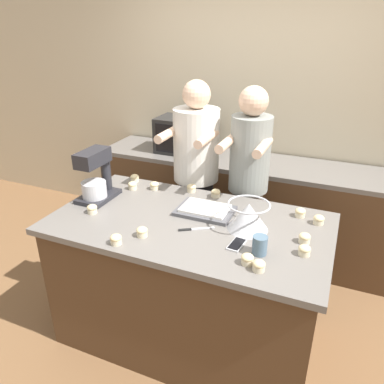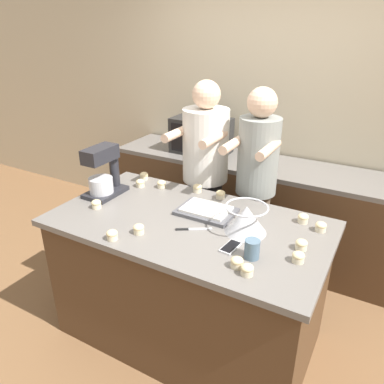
% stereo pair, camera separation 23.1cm
% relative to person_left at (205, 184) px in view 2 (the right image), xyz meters
% --- Properties ---
extents(ground_plane, '(16.00, 16.00, 0.00)m').
position_rel_person_left_xyz_m(ground_plane, '(0.23, -0.66, -0.89)').
color(ground_plane, brown).
extents(back_wall, '(10.00, 0.06, 2.70)m').
position_rel_person_left_xyz_m(back_wall, '(0.23, 0.97, 0.46)').
color(back_wall, beige).
rests_on(back_wall, ground_plane).
extents(island_counter, '(1.74, 0.96, 0.93)m').
position_rel_person_left_xyz_m(island_counter, '(0.23, -0.66, -0.42)').
color(island_counter, '#4C331E').
rests_on(island_counter, ground_plane).
extents(back_counter, '(2.80, 0.60, 0.91)m').
position_rel_person_left_xyz_m(back_counter, '(0.23, 0.62, -0.43)').
color(back_counter, '#4C331E').
rests_on(back_counter, ground_plane).
extents(person_left, '(0.36, 0.52, 1.70)m').
position_rel_person_left_xyz_m(person_left, '(0.00, 0.00, 0.00)').
color(person_left, '#232328').
rests_on(person_left, ground_plane).
extents(person_right, '(0.32, 0.49, 1.68)m').
position_rel_person_left_xyz_m(person_right, '(0.42, -0.00, 0.01)').
color(person_right, brown).
rests_on(person_right, ground_plane).
extents(stand_mixer, '(0.20, 0.30, 0.36)m').
position_rel_person_left_xyz_m(stand_mixer, '(-0.49, -0.61, 0.20)').
color(stand_mixer, '#232328').
rests_on(stand_mixer, island_counter).
extents(mixing_bowl, '(0.26, 0.26, 0.17)m').
position_rel_person_left_xyz_m(mixing_bowl, '(0.59, -0.61, 0.13)').
color(mixing_bowl, '#BCBCC1').
rests_on(mixing_bowl, island_counter).
extents(baking_tray, '(0.37, 0.26, 0.04)m').
position_rel_person_left_xyz_m(baking_tray, '(0.28, -0.52, 0.06)').
color(baking_tray, '#4C4C51').
rests_on(baking_tray, island_counter).
extents(microwave_oven, '(0.54, 0.33, 0.33)m').
position_rel_person_left_xyz_m(microwave_oven, '(-0.37, 0.62, 0.19)').
color(microwave_oven, black).
rests_on(microwave_oven, back_counter).
extents(cell_phone, '(0.08, 0.15, 0.01)m').
position_rel_person_left_xyz_m(cell_phone, '(0.58, -0.81, 0.05)').
color(cell_phone, silver).
rests_on(cell_phone, island_counter).
extents(drinking_glass, '(0.08, 0.08, 0.11)m').
position_rel_person_left_xyz_m(drinking_glass, '(0.72, -0.84, 0.10)').
color(drinking_glass, slate).
rests_on(drinking_glass, island_counter).
extents(knife, '(0.20, 0.13, 0.01)m').
position_rel_person_left_xyz_m(knife, '(0.30, -0.75, 0.05)').
color(knife, '#BCBCC1').
rests_on(knife, island_counter).
extents(cupcake_0, '(0.07, 0.07, 0.06)m').
position_rel_person_left_xyz_m(cupcake_0, '(0.93, -0.64, 0.07)').
color(cupcake_0, beige).
rests_on(cupcake_0, island_counter).
extents(cupcake_1, '(0.07, 0.07, 0.06)m').
position_rel_person_left_xyz_m(cupcake_1, '(0.05, -0.94, 0.07)').
color(cupcake_1, beige).
rests_on(cupcake_1, island_counter).
extents(cupcake_2, '(0.07, 0.07, 0.06)m').
position_rel_person_left_xyz_m(cupcake_2, '(-0.40, -0.81, 0.07)').
color(cupcake_2, beige).
rests_on(cupcake_2, island_counter).
extents(cupcake_3, '(0.07, 0.07, 0.06)m').
position_rel_person_left_xyz_m(cupcake_3, '(-0.20, -0.31, 0.07)').
color(cupcake_3, beige).
rests_on(cupcake_3, island_counter).
extents(cupcake_4, '(0.07, 0.07, 0.06)m').
position_rel_person_left_xyz_m(cupcake_4, '(0.75, -0.99, 0.07)').
color(cupcake_4, beige).
rests_on(cupcake_4, island_counter).
extents(cupcake_5, '(0.07, 0.07, 0.06)m').
position_rel_person_left_xyz_m(cupcake_5, '(0.86, -0.33, 0.07)').
color(cupcake_5, beige).
rests_on(cupcake_5, island_counter).
extents(cupcake_6, '(0.07, 0.07, 0.06)m').
position_rel_person_left_xyz_m(cupcake_6, '(-0.36, -0.38, 0.07)').
color(cupcake_6, beige).
rests_on(cupcake_6, island_counter).
extents(cupcake_7, '(0.07, 0.07, 0.06)m').
position_rel_person_left_xyz_m(cupcake_7, '(0.94, -0.76, 0.07)').
color(cupcake_7, beige).
rests_on(cupcake_7, island_counter).
extents(cupcake_8, '(0.07, 0.07, 0.06)m').
position_rel_person_left_xyz_m(cupcake_8, '(0.98, -0.38, 0.07)').
color(cupcake_8, beige).
rests_on(cupcake_8, island_counter).
extents(cupcake_9, '(0.07, 0.07, 0.06)m').
position_rel_person_left_xyz_m(cupcake_9, '(-0.42, -0.24, 0.07)').
color(cupcake_9, beige).
rests_on(cupcake_9, island_counter).
extents(cupcake_10, '(0.07, 0.07, 0.06)m').
position_rel_person_left_xyz_m(cupcake_10, '(0.68, -0.96, 0.07)').
color(cupcake_10, beige).
rests_on(cupcake_10, island_counter).
extents(cupcake_11, '(0.07, 0.07, 0.06)m').
position_rel_person_left_xyz_m(cupcake_11, '(0.07, -0.25, 0.07)').
color(cupcake_11, beige).
rests_on(cupcake_11, island_counter).
extents(cupcake_12, '(0.07, 0.07, 0.06)m').
position_rel_person_left_xyz_m(cupcake_12, '(-0.04, -1.06, 0.07)').
color(cupcake_12, beige).
rests_on(cupcake_12, island_counter).
extents(cupcake_13, '(0.07, 0.07, 0.06)m').
position_rel_person_left_xyz_m(cupcake_13, '(0.26, -0.26, 0.07)').
color(cupcake_13, beige).
rests_on(cupcake_13, island_counter).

